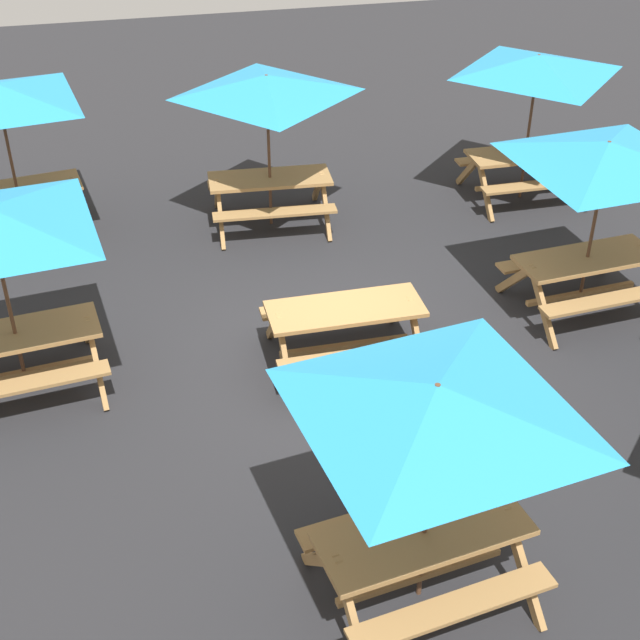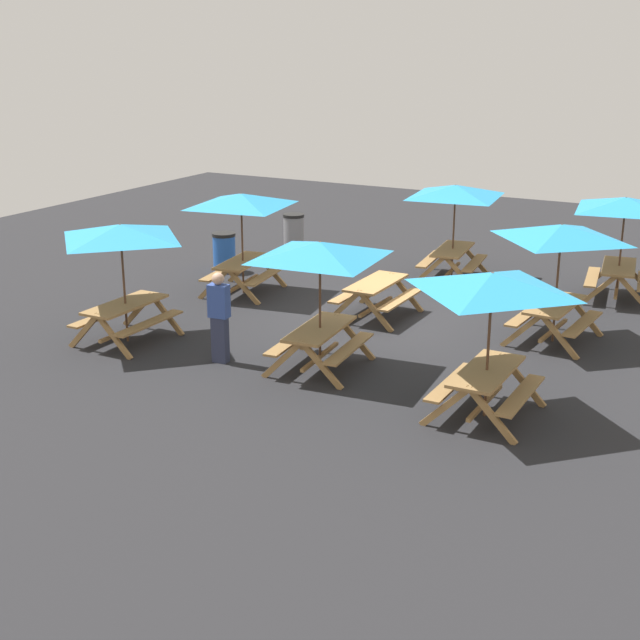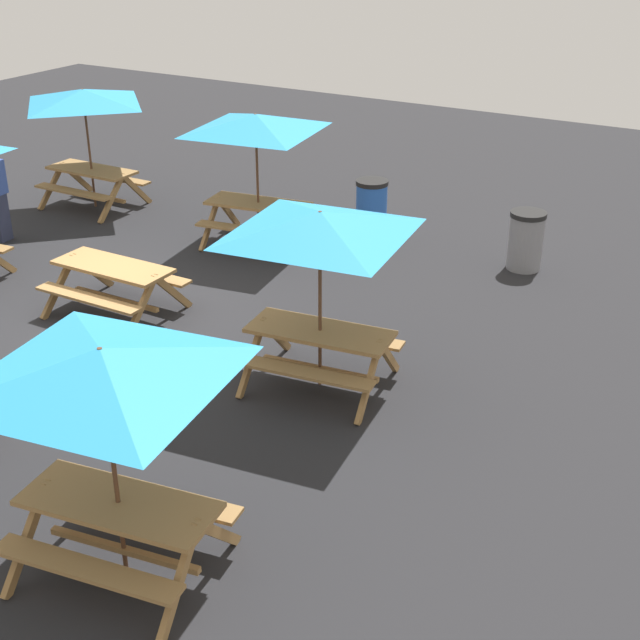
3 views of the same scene
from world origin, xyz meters
The scene contains 8 objects.
ground_plane centered at (0.00, 0.00, 0.00)m, with size 31.21×31.21×0.00m, color #232326.
picnic_table_0 centered at (-3.74, 3.98, 1.99)m, with size 2.80×2.80×2.34m.
picnic_table_2 centered at (-3.58, 0.12, 1.99)m, with size 2.81×2.81×2.34m.
picnic_table_3 centered at (-0.15, -3.67, 1.99)m, with size 2.80×2.80×2.34m.
picnic_table_5 centered at (0.08, -0.20, 0.56)m, with size 1.81×1.54×0.81m.
picnic_table_6 centered at (3.81, -3.76, 1.99)m, with size 2.00×2.00×2.34m.
trash_bin_blue centered at (-1.60, -5.17, 0.49)m, with size 0.59×0.59×0.98m.
trash_bin_gray centered at (-4.58, -4.89, 0.49)m, with size 0.59×0.59×0.98m.
Camera 3 is at (-8.50, 8.63, 5.65)m, focal length 50.00 mm.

